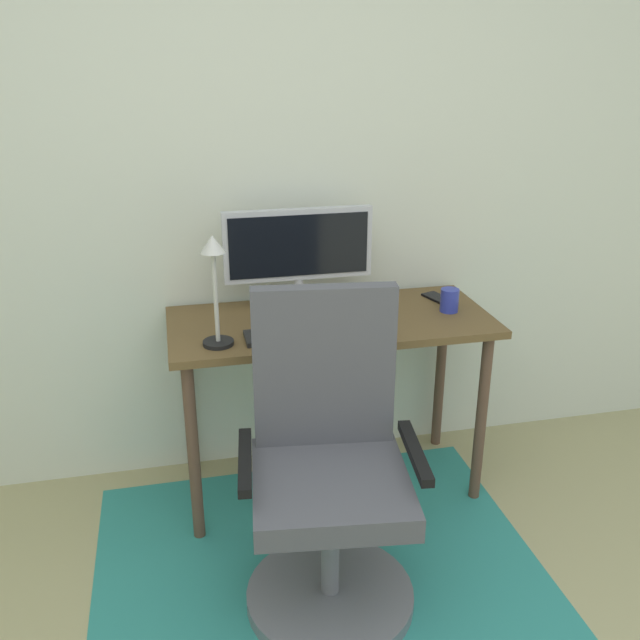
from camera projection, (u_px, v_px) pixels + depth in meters
wall_back at (239, 168)px, 2.75m from camera, size 6.00×0.10×2.60m
area_rug at (323, 580)px, 2.43m from camera, size 1.58×1.44×0.01m
desk at (331, 342)px, 2.73m from camera, size 1.25×0.55×0.76m
monitor at (298, 249)px, 2.70m from camera, size 0.59×0.18×0.41m
keyboard at (304, 334)px, 2.53m from camera, size 0.43×0.13×0.02m
computer_mouse at (386, 320)px, 2.63m from camera, size 0.06×0.10×0.03m
coffee_cup at (449, 300)px, 2.75m from camera, size 0.07×0.07×0.09m
cell_phone at (438, 298)px, 2.90m from camera, size 0.11×0.15×0.01m
desk_lamp at (214, 276)px, 2.36m from camera, size 0.11×0.11×0.40m
office_chair at (329, 487)px, 2.25m from camera, size 0.61×0.56×1.06m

